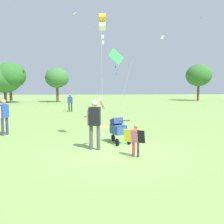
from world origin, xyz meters
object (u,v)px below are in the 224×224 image
(kite_orange_delta, at_px, (116,58))
(person_sitting_far, at_px, (4,114))
(picnic_blanket, at_px, (109,127))
(child_with_butterfly_kite, at_px, (136,138))
(kite_adult_black, at_px, (102,23))
(stroller, at_px, (118,128))
(person_adult_flyer, at_px, (95,120))
(person_red_shirt, at_px, (70,101))

(kite_orange_delta, distance_m, person_sitting_far, 7.87)
(kite_orange_delta, height_order, picnic_blanket, kite_orange_delta)
(child_with_butterfly_kite, relative_size, kite_adult_black, 0.21)
(kite_adult_black, bearing_deg, person_sitting_far, 160.49)
(child_with_butterfly_kite, xyz_separation_m, stroller, (-0.37, 1.99, -0.03))
(person_adult_flyer, relative_size, stroller, 1.68)
(kite_adult_black, relative_size, picnic_blanket, 3.87)
(person_adult_flyer, height_order, stroller, person_adult_flyer)
(person_sitting_far, bearing_deg, person_red_shirt, 79.17)
(kite_adult_black, xyz_separation_m, person_sitting_far, (-4.49, 1.59, -3.76))
(person_sitting_far, bearing_deg, picnic_blanket, 21.91)
(stroller, bearing_deg, person_sitting_far, 158.71)
(stroller, height_order, kite_orange_delta, kite_orange_delta)
(kite_adult_black, xyz_separation_m, kite_orange_delta, (1.12, 6.17, -0.67))
(child_with_butterfly_kite, distance_m, kite_orange_delta, 9.21)
(stroller, height_order, kite_adult_black, kite_adult_black)
(person_red_shirt, bearing_deg, kite_orange_delta, -58.97)
(person_adult_flyer, distance_m, picnic_blanket, 5.11)
(person_adult_flyer, xyz_separation_m, person_red_shirt, (-2.14, 13.47, -0.14))
(stroller, relative_size, person_sitting_far, 0.66)
(person_adult_flyer, bearing_deg, person_sitting_far, 144.84)
(stroller, bearing_deg, picnic_blanket, 91.53)
(stroller, bearing_deg, kite_adult_black, 146.57)
(kite_adult_black, height_order, kite_orange_delta, kite_adult_black)
(child_with_butterfly_kite, bearing_deg, picnic_blanket, 94.56)
(stroller, distance_m, person_sitting_far, 5.46)
(person_red_shirt, bearing_deg, child_with_butterfly_kite, -76.69)
(person_adult_flyer, bearing_deg, stroller, 45.74)
(child_with_butterfly_kite, relative_size, person_sitting_far, 0.63)
(person_sitting_far, bearing_deg, kite_adult_black, -19.51)
(child_with_butterfly_kite, xyz_separation_m, person_sitting_far, (-5.45, 3.97, 0.35))
(child_with_butterfly_kite, bearing_deg, stroller, 100.55)
(child_with_butterfly_kite, distance_m, person_adult_flyer, 1.72)
(stroller, height_order, person_red_shirt, person_red_shirt)
(child_with_butterfly_kite, xyz_separation_m, person_red_shirt, (-3.43, 14.51, 0.30))
(child_with_butterfly_kite, bearing_deg, kite_adult_black, 111.98)
(stroller, relative_size, person_red_shirt, 0.70)
(person_adult_flyer, bearing_deg, child_with_butterfly_kite, -38.76)
(child_with_butterfly_kite, relative_size, stroller, 0.95)
(person_red_shirt, distance_m, person_sitting_far, 10.74)
(child_with_butterfly_kite, bearing_deg, person_sitting_far, 143.96)
(child_with_butterfly_kite, xyz_separation_m, kite_orange_delta, (0.16, 8.54, 3.45))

